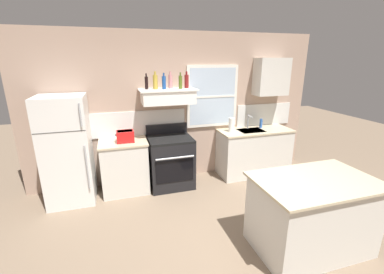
# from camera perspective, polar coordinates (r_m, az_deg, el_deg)

# --- Properties ---
(ground_plane) EXTENTS (16.00, 16.00, 0.00)m
(ground_plane) POSITION_cam_1_polar(r_m,az_deg,el_deg) (3.43, 7.28, -23.80)
(ground_plane) COLOR #7A6651
(back_wall) EXTENTS (5.40, 0.11, 2.70)m
(back_wall) POSITION_cam_1_polar(r_m,az_deg,el_deg) (4.79, -2.66, 6.42)
(back_wall) COLOR tan
(back_wall) RESTS_ON ground_plane
(refrigerator) EXTENTS (0.70, 0.72, 1.71)m
(refrigerator) POSITION_cam_1_polar(r_m,az_deg,el_deg) (4.47, -25.98, -2.71)
(refrigerator) COLOR white
(refrigerator) RESTS_ON ground_plane
(counter_left_of_stove) EXTENTS (0.79, 0.63, 0.91)m
(counter_left_of_stove) POSITION_cam_1_polar(r_m,az_deg,el_deg) (4.60, -14.70, -6.30)
(counter_left_of_stove) COLOR silver
(counter_left_of_stove) RESTS_ON ground_plane
(toaster) EXTENTS (0.30, 0.20, 0.19)m
(toaster) POSITION_cam_1_polar(r_m,az_deg,el_deg) (4.37, -14.61, 0.18)
(toaster) COLOR red
(toaster) RESTS_ON counter_left_of_stove
(stove_range) EXTENTS (0.76, 0.69, 1.09)m
(stove_range) POSITION_cam_1_polar(r_m,az_deg,el_deg) (4.65, -4.77, -5.42)
(stove_range) COLOR black
(stove_range) RESTS_ON ground_plane
(range_hood_shelf) EXTENTS (0.96, 0.52, 0.24)m
(range_hood_shelf) POSITION_cam_1_polar(r_m,az_deg,el_deg) (4.43, -5.41, 9.04)
(range_hood_shelf) COLOR white
(bottle_balsamic_dark) EXTENTS (0.06, 0.06, 0.26)m
(bottle_balsamic_dark) POSITION_cam_1_polar(r_m,az_deg,el_deg) (4.40, -10.08, 11.81)
(bottle_balsamic_dark) COLOR black
(bottle_balsamic_dark) RESTS_ON range_hood_shelf
(bottle_champagne_gold_foil) EXTENTS (0.08, 0.08, 0.29)m
(bottle_champagne_gold_foil) POSITION_cam_1_polar(r_m,az_deg,el_deg) (4.38, -8.16, 12.05)
(bottle_champagne_gold_foil) COLOR #B29333
(bottle_champagne_gold_foil) RESTS_ON range_hood_shelf
(bottle_blue_liqueur) EXTENTS (0.07, 0.07, 0.27)m
(bottle_blue_liqueur) POSITION_cam_1_polar(r_m,az_deg,el_deg) (4.36, -6.26, 11.97)
(bottle_blue_liqueur) COLOR #1E478C
(bottle_blue_liqueur) RESTS_ON range_hood_shelf
(bottle_rose_pink) EXTENTS (0.07, 0.07, 0.28)m
(bottle_rose_pink) POSITION_cam_1_polar(r_m,az_deg,el_deg) (4.47, -4.82, 12.22)
(bottle_rose_pink) COLOR #C67F84
(bottle_rose_pink) RESTS_ON range_hood_shelf
(bottle_olive_oil_square) EXTENTS (0.06, 0.06, 0.27)m
(bottle_olive_oil_square) POSITION_cam_1_polar(r_m,az_deg,el_deg) (4.41, -2.59, 12.12)
(bottle_olive_oil_square) COLOR #4C601E
(bottle_olive_oil_square) RESTS_ON range_hood_shelf
(bottle_red_label_wine) EXTENTS (0.07, 0.07, 0.28)m
(bottle_red_label_wine) POSITION_cam_1_polar(r_m,az_deg,el_deg) (4.52, -1.21, 12.32)
(bottle_red_label_wine) COLOR maroon
(bottle_red_label_wine) RESTS_ON range_hood_shelf
(counter_right_with_sink) EXTENTS (1.43, 0.63, 0.91)m
(counter_right_with_sink) POSITION_cam_1_polar(r_m,az_deg,el_deg) (5.27, 13.51, -3.15)
(counter_right_with_sink) COLOR silver
(counter_right_with_sink) RESTS_ON ground_plane
(sink_faucet) EXTENTS (0.03, 0.17, 0.28)m
(sink_faucet) POSITION_cam_1_polar(r_m,az_deg,el_deg) (5.13, 12.49, 3.67)
(sink_faucet) COLOR silver
(sink_faucet) RESTS_ON counter_right_with_sink
(paper_towel_roll) EXTENTS (0.11, 0.11, 0.27)m
(paper_towel_roll) POSITION_cam_1_polar(r_m,az_deg,el_deg) (4.87, 8.79, 2.69)
(paper_towel_roll) COLOR white
(paper_towel_roll) RESTS_ON counter_right_with_sink
(dish_soap_bottle) EXTENTS (0.06, 0.06, 0.18)m
(dish_soap_bottle) POSITION_cam_1_polar(r_m,az_deg,el_deg) (5.29, 15.07, 2.95)
(dish_soap_bottle) COLOR blue
(dish_soap_bottle) RESTS_ON counter_right_with_sink
(kitchen_island) EXTENTS (1.40, 0.90, 0.91)m
(kitchen_island) POSITION_cam_1_polar(r_m,az_deg,el_deg) (3.50, 24.97, -15.28)
(kitchen_island) COLOR silver
(kitchen_island) RESTS_ON ground_plane
(upper_cabinet_right) EXTENTS (0.64, 0.32, 0.70)m
(upper_cabinet_right) POSITION_cam_1_polar(r_m,az_deg,el_deg) (5.28, 17.21, 12.67)
(upper_cabinet_right) COLOR silver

